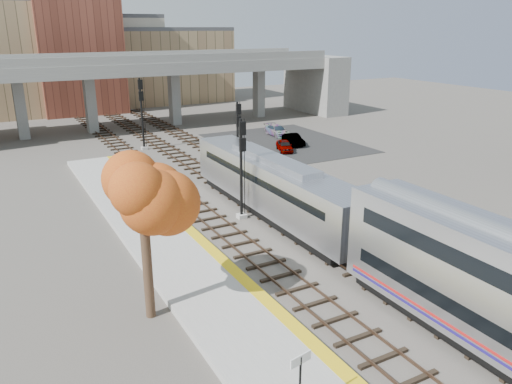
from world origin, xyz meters
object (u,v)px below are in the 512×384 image
signal_mast_near (242,171)px  car_b (293,140)px  tree (142,195)px  car_a (285,146)px  signal_mast_mid (238,142)px  car_c (277,130)px  locomotive (273,185)px  signal_mast_far (142,114)px

signal_mast_near → car_b: 23.24m
tree → car_a: tree is taller
signal_mast_mid → car_b: signal_mast_mid is taller
car_c → car_a: bearing=-111.7°
tree → car_a: size_ratio=2.28×
car_a → tree: bearing=-112.7°
signal_mast_near → car_b: bearing=48.4°
car_a → car_b: car_b is taller
signal_mast_near → signal_mast_mid: bearing=64.8°
car_a → locomotive: bearing=-104.3°
signal_mast_near → signal_mast_mid: size_ratio=1.04×
signal_mast_near → tree: bearing=-136.1°
car_b → signal_mast_far: bearing=166.8°
car_b → car_c: 5.38m
car_b → car_c: bearing=87.4°
locomotive → tree: bearing=-144.0°
locomotive → signal_mast_mid: (2.00, 9.36, 0.99)m
locomotive → car_b: locomotive is taller
tree → car_c: bearing=50.8°
signal_mast_mid → car_b: bearing=37.3°
car_a → car_c: car_c is taller
signal_mast_near → car_a: signal_mast_near is taller
car_c → signal_mast_near: bearing=-122.5°
car_b → signal_mast_near: bearing=-123.3°
locomotive → signal_mast_mid: bearing=77.9°
signal_mast_mid → car_b: 14.34m
locomotive → car_a: (10.83, 15.92, -1.64)m
locomotive → signal_mast_far: 24.08m
signal_mast_far → tree: size_ratio=0.96×
signal_mast_far → signal_mast_mid: bearing=-74.3°
locomotive → tree: size_ratio=2.39×
locomotive → signal_mast_far: signal_mast_far is taller
signal_mast_near → car_a: bearing=49.7°
locomotive → tree: tree is taller
car_c → car_b: bearing=-97.5°
tree → car_b: size_ratio=2.10×
signal_mast_far → car_c: bearing=-2.6°
tree → car_c: size_ratio=1.84×
signal_mast_far → car_b: signal_mast_far is taller
car_b → tree: bearing=-124.9°
locomotive → signal_mast_far: size_ratio=2.49×
locomotive → tree: 14.60m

